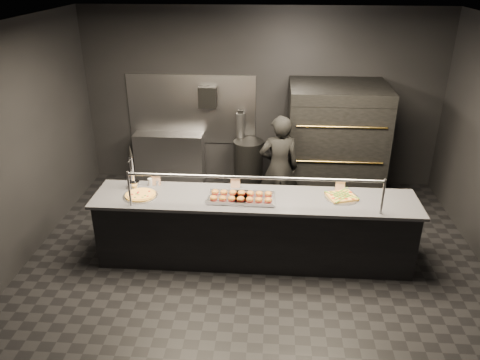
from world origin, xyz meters
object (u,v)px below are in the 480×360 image
at_px(prep_shelf, 170,158).
at_px(worker, 279,168).
at_px(fire_extinguisher, 240,125).
at_px(trash_bin, 248,164).
at_px(slider_tray_b, 254,198).
at_px(square_pizza, 341,197).
at_px(beer_tap, 133,176).
at_px(towel_dispenser, 208,97).
at_px(service_counter, 254,229).
at_px(round_pizza, 140,195).
at_px(pizza_oven, 334,143).
at_px(slider_tray_a, 228,196).

xyz_separation_m(prep_shelf, worker, (1.91, -1.13, 0.36)).
relative_size(fire_extinguisher, trash_bin, 0.59).
distance_m(slider_tray_b, square_pizza, 1.10).
xyz_separation_m(fire_extinguisher, square_pizza, (1.44, -2.32, -0.12)).
relative_size(beer_tap, square_pizza, 1.40).
xyz_separation_m(square_pizza, worker, (-0.78, 1.12, -0.12)).
bearing_deg(slider_tray_b, towel_dispenser, 110.18).
xyz_separation_m(service_counter, round_pizza, (-1.45, -0.06, 0.47)).
bearing_deg(trash_bin, pizza_oven, -11.82).
height_order(pizza_oven, slider_tray_a, pizza_oven).
bearing_deg(service_counter, slider_tray_a, -171.76).
bearing_deg(pizza_oven, fire_extinguisher, 162.11).
height_order(beer_tap, round_pizza, beer_tap).
bearing_deg(worker, beer_tap, 20.04).
distance_m(service_counter, prep_shelf, 2.82).
xyz_separation_m(towel_dispenser, square_pizza, (1.99, -2.31, -0.61)).
distance_m(service_counter, slider_tray_a, 0.59).
bearing_deg(prep_shelf, beer_tap, -90.00).
bearing_deg(beer_tap, prep_shelf, 90.00).
height_order(slider_tray_a, worker, worker).
height_order(beer_tap, square_pizza, beer_tap).
xyz_separation_m(service_counter, worker, (0.31, 1.19, 0.35)).
bearing_deg(trash_bin, worker, -62.93).
xyz_separation_m(beer_tap, square_pizza, (2.69, -0.10, -0.15)).
relative_size(pizza_oven, slider_tray_a, 3.50).
bearing_deg(round_pizza, towel_dispenser, 77.41).
height_order(towel_dispenser, slider_tray_b, towel_dispenser).
bearing_deg(square_pizza, towel_dispenser, 130.68).
xyz_separation_m(slider_tray_a, slider_tray_b, (0.34, -0.01, 0.00)).
height_order(fire_extinguisher, slider_tray_b, fire_extinguisher).
bearing_deg(slider_tray_b, square_pizza, 6.97).
bearing_deg(service_counter, towel_dispenser, 110.63).
relative_size(prep_shelf, trash_bin, 1.41).
bearing_deg(trash_bin, slider_tray_a, -93.46).
bearing_deg(towel_dispenser, worker, -44.67).
xyz_separation_m(service_counter, towel_dispenser, (-0.90, 2.39, 1.09)).
bearing_deg(round_pizza, trash_bin, 61.03).
bearing_deg(slider_tray_a, towel_dispenser, 103.03).
xyz_separation_m(pizza_oven, slider_tray_a, (-1.54, -1.95, -0.02)).
distance_m(fire_extinguisher, slider_tray_a, 2.45).
xyz_separation_m(beer_tap, slider_tray_b, (1.60, -0.24, -0.14)).
bearing_deg(trash_bin, square_pizza, -58.65).
distance_m(pizza_oven, trash_bin, 1.53).
bearing_deg(slider_tray_a, fire_extinguisher, 90.34).
xyz_separation_m(pizza_oven, trash_bin, (-1.40, 0.29, -0.54)).
relative_size(towel_dispenser, slider_tray_b, 0.68).
distance_m(towel_dispenser, worker, 1.86).
bearing_deg(towel_dispenser, service_counter, -69.37).
distance_m(service_counter, beer_tap, 1.73).
bearing_deg(worker, pizza_oven, -149.36).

